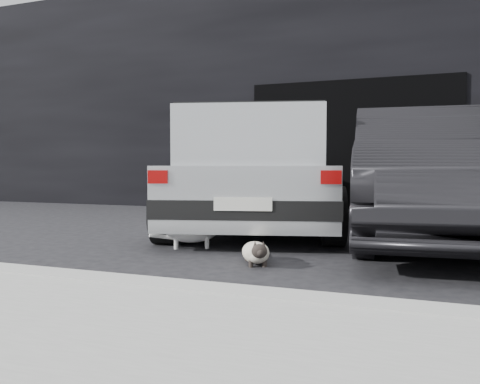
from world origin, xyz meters
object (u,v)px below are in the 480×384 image
(second_car, at_px, (429,173))
(cat_white, at_px, (195,230))
(cat_siamese, at_px, (256,252))
(silver_hatchback, at_px, (256,167))

(second_car, bearing_deg, cat_white, -153.56)
(cat_siamese, bearing_deg, second_car, -151.30)
(silver_hatchback, bearing_deg, cat_white, -108.37)
(second_car, distance_m, cat_siamese, 2.74)
(cat_white, bearing_deg, second_car, 95.52)
(silver_hatchback, height_order, cat_siamese, silver_hatchback)
(silver_hatchback, xyz_separation_m, cat_white, (-0.13, -1.81, -0.71))
(cat_siamese, bearing_deg, cat_white, -60.17)
(cat_siamese, xyz_separation_m, cat_white, (-0.92, 0.64, 0.08))
(second_car, xyz_separation_m, cat_siamese, (-1.55, -2.14, -0.71))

